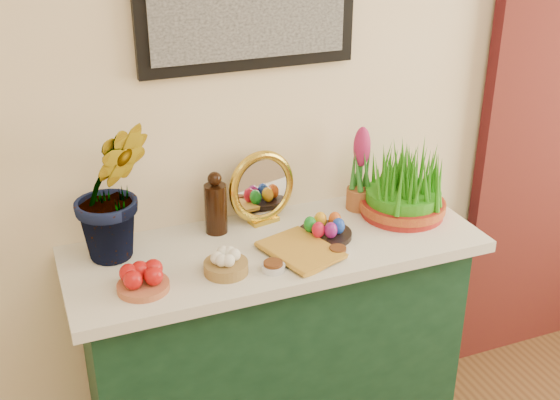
% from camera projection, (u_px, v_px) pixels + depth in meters
% --- Properties ---
extents(sideboard, '(1.30, 0.45, 0.85)m').
position_uv_depth(sideboard, '(275.00, 354.00, 2.57)').
color(sideboard, '#153C25').
rests_on(sideboard, ground).
extents(tablecloth, '(1.40, 0.55, 0.04)m').
position_uv_depth(tablecloth, '(275.00, 247.00, 2.38)').
color(tablecloth, silver).
rests_on(tablecloth, sideboard).
extents(hyacinth_green, '(0.31, 0.27, 0.61)m').
position_uv_depth(hyacinth_green, '(111.00, 169.00, 2.16)').
color(hyacinth_green, '#2C7D26').
rests_on(hyacinth_green, tablecloth).
extents(apple_bowl, '(0.18, 0.18, 0.08)m').
position_uv_depth(apple_bowl, '(143.00, 280.00, 2.09)').
color(apple_bowl, '#AE5A38').
rests_on(apple_bowl, tablecloth).
extents(garlic_basket, '(0.17, 0.17, 0.08)m').
position_uv_depth(garlic_basket, '(226.00, 264.00, 2.18)').
color(garlic_basket, olive).
rests_on(garlic_basket, tablecloth).
extents(vinegar_cruet, '(0.08, 0.08, 0.22)m').
position_uv_depth(vinegar_cruet, '(216.00, 206.00, 2.40)').
color(vinegar_cruet, black).
rests_on(vinegar_cruet, tablecloth).
extents(mirror, '(0.27, 0.11, 0.26)m').
position_uv_depth(mirror, '(262.00, 188.00, 2.46)').
color(mirror, gold).
rests_on(mirror, tablecloth).
extents(book, '(0.24, 0.29, 0.03)m').
position_uv_depth(book, '(278.00, 259.00, 2.23)').
color(book, '#BD8728').
rests_on(book, tablecloth).
extents(spice_dish_left, '(0.08, 0.08, 0.03)m').
position_uv_depth(spice_dish_left, '(273.00, 266.00, 2.20)').
color(spice_dish_left, silver).
rests_on(spice_dish_left, tablecloth).
extents(spice_dish_right, '(0.07, 0.07, 0.03)m').
position_uv_depth(spice_dish_right, '(338.00, 252.00, 2.28)').
color(spice_dish_right, silver).
rests_on(spice_dish_right, tablecloth).
extents(egg_plate, '(0.22, 0.22, 0.08)m').
position_uv_depth(egg_plate, '(325.00, 229.00, 2.39)').
color(egg_plate, black).
rests_on(egg_plate, tablecloth).
extents(hyacinth_pink, '(0.10, 0.10, 0.32)m').
position_uv_depth(hyacinth_pink, '(361.00, 173.00, 2.55)').
color(hyacinth_pink, '#9A532A').
rests_on(hyacinth_pink, tablecloth).
extents(wheatgrass_sabzeh, '(0.31, 0.31, 0.25)m').
position_uv_depth(wheatgrass_sabzeh, '(404.00, 186.00, 2.51)').
color(wheatgrass_sabzeh, maroon).
rests_on(wheatgrass_sabzeh, tablecloth).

